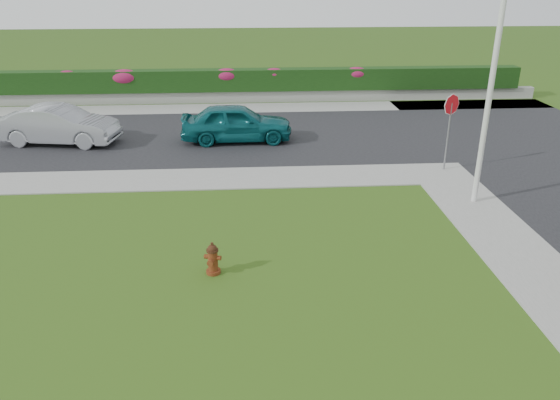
{
  "coord_description": "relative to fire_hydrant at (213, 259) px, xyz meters",
  "views": [
    {
      "loc": [
        0.32,
        -8.27,
        6.53
      ],
      "look_at": [
        1.18,
        4.95,
        0.9
      ],
      "focal_mm": 35.0,
      "sensor_mm": 36.0,
      "label": 1
    }
  ],
  "objects": [
    {
      "name": "fire_hydrant",
      "position": [
        0.0,
        0.0,
        0.0
      ],
      "size": [
        0.41,
        0.39,
        0.79
      ],
      "rotation": [
        0.0,
        0.0,
        -0.29
      ],
      "color": "#51170C",
      "rests_on": "ground"
    },
    {
      "name": "flower_clump_c",
      "position": [
        -5.31,
        17.68,
        1.02
      ],
      "size": [
        1.53,
        0.99,
        0.77
      ],
      "primitive_type": "ellipsoid",
      "color": "#B01E64",
      "rests_on": "hedge"
    },
    {
      "name": "flower_clump_e",
      "position": [
        2.4,
        17.68,
        1.1
      ],
      "size": [
        1.12,
        0.72,
        0.56
      ],
      "primitive_type": "ellipsoid",
      "color": "#B01E64",
      "rests_on": "hedge"
    },
    {
      "name": "street_far",
      "position": [
        -4.49,
        11.18,
        -0.35
      ],
      "size": [
        26.0,
        8.0,
        0.04
      ],
      "primitive_type": "cube",
      "color": "black",
      "rests_on": "ground"
    },
    {
      "name": "sedan_silver",
      "position": [
        -6.56,
        10.56,
        0.42
      ],
      "size": [
        4.8,
        2.35,
        1.51
      ],
      "primitive_type": "imported",
      "rotation": [
        0.0,
        0.0,
        1.4
      ],
      "color": "#9C9EA3",
      "rests_on": "street_far"
    },
    {
      "name": "stop_sign",
      "position": [
        7.76,
        6.56,
        1.64
      ],
      "size": [
        0.65,
        0.38,
        2.7
      ],
      "rotation": [
        0.0,
        0.0,
        0.13
      ],
      "color": "slate",
      "rests_on": "ground"
    },
    {
      "name": "sidewalk_far",
      "position": [
        -5.49,
        6.18,
        -0.35
      ],
      "size": [
        24.0,
        2.0,
        0.04
      ],
      "primitive_type": "cube",
      "color": "gray",
      "rests_on": "ground"
    },
    {
      "name": "flower_clump_f",
      "position": [
        6.76,
        17.68,
        1.07
      ],
      "size": [
        1.27,
        0.82,
        0.64
      ],
      "primitive_type": "ellipsoid",
      "color": "#B01E64",
      "rests_on": "hedge"
    },
    {
      "name": "hedge",
      "position": [
        -0.49,
        17.78,
        0.78
      ],
      "size": [
        32.0,
        0.9,
        1.1
      ],
      "primitive_type": "cube",
      "color": "black",
      "rests_on": "retaining_wall"
    },
    {
      "name": "utility_pole",
      "position": [
        7.68,
        3.69,
        2.66
      ],
      "size": [
        0.16,
        0.16,
        6.07
      ],
      "primitive_type": "cylinder",
      "color": "silver",
      "rests_on": "ground"
    },
    {
      "name": "flower_clump_d",
      "position": [
        -0.07,
        17.68,
        1.05
      ],
      "size": [
        1.37,
        0.88,
        0.69
      ],
      "primitive_type": "ellipsoid",
      "color": "#B01E64",
      "rests_on": "hedge"
    },
    {
      "name": "flower_clump_b",
      "position": [
        -8.19,
        17.68,
        1.12
      ],
      "size": [
        1.02,
        0.65,
        0.51
      ],
      "primitive_type": "ellipsoid",
      "color": "#B01E64",
      "rests_on": "hedge"
    },
    {
      "name": "sedan_teal",
      "position": [
        0.48,
        10.47,
        0.42
      ],
      "size": [
        4.48,
        1.86,
        1.51
      ],
      "primitive_type": "imported",
      "rotation": [
        0.0,
        0.0,
        1.59
      ],
      "color": "#0B555A",
      "rests_on": "street_far"
    },
    {
      "name": "curb_corner",
      "position": [
        7.51,
        6.18,
        -0.35
      ],
      "size": [
        2.0,
        2.0,
        0.04
      ],
      "primitive_type": "cube",
      "color": "gray",
      "rests_on": "ground"
    },
    {
      "name": "retaining_wall",
      "position": [
        -0.49,
        17.68,
        -0.07
      ],
      "size": [
        34.0,
        0.4,
        0.6
      ],
      "primitive_type": "cube",
      "color": "gray",
      "rests_on": "ground"
    },
    {
      "name": "ground",
      "position": [
        0.51,
        -2.82,
        -0.37
      ],
      "size": [
        120.0,
        120.0,
        0.0
      ],
      "primitive_type": "plane",
      "color": "black",
      "rests_on": "ground"
    },
    {
      "name": "sidewalk_beyond",
      "position": [
        -0.49,
        16.18,
        -0.35
      ],
      "size": [
        34.0,
        2.0,
        0.04
      ],
      "primitive_type": "cube",
      "color": "gray",
      "rests_on": "ground"
    }
  ]
}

